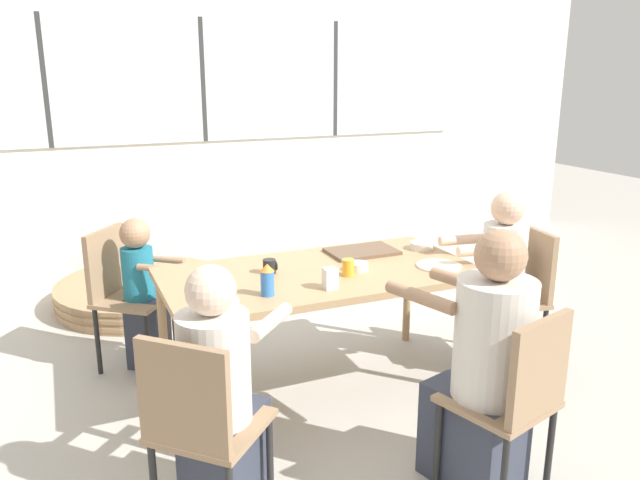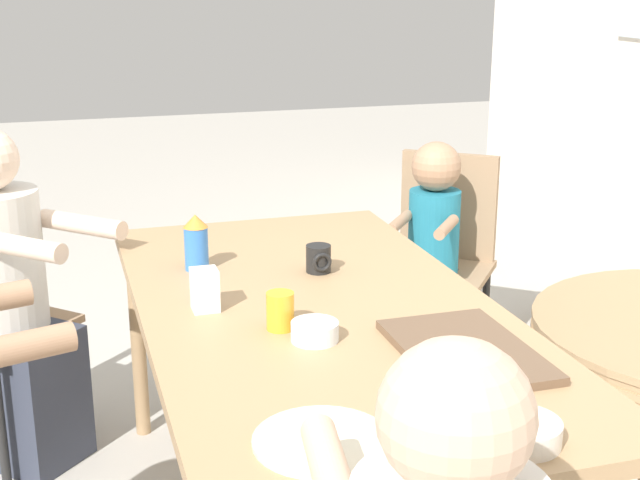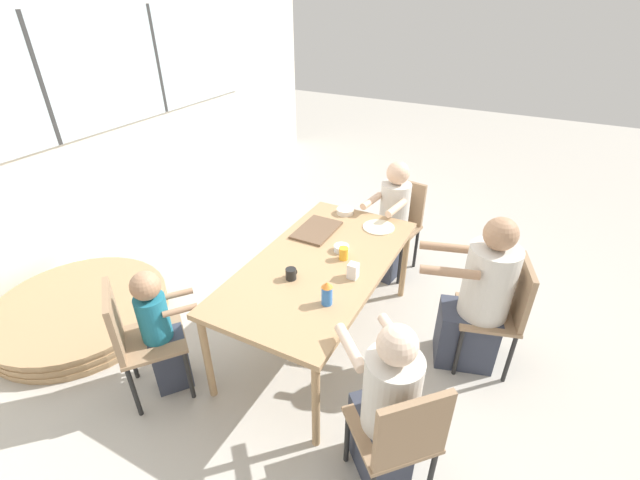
# 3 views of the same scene
# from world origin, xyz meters

# --- Properties ---
(ground_plane) EXTENTS (16.00, 16.00, 0.00)m
(ground_plane) POSITION_xyz_m (0.00, 0.00, 0.00)
(ground_plane) COLOR #B2ADA3
(wall_back_with_windows) EXTENTS (8.40, 0.08, 2.80)m
(wall_back_with_windows) POSITION_xyz_m (0.00, 2.68, 1.42)
(wall_back_with_windows) COLOR silver
(wall_back_with_windows) RESTS_ON ground_plane
(dining_table) EXTENTS (1.74, 0.90, 0.73)m
(dining_table) POSITION_xyz_m (0.00, 0.00, 0.67)
(dining_table) COLOR tan
(dining_table) RESTS_ON ground_plane
(chair_for_woman_green_shirt) EXTENTS (0.57, 0.57, 0.88)m
(chair_for_woman_green_shirt) POSITION_xyz_m (-0.90, -0.91, 0.53)
(chair_for_woman_green_shirt) COLOR #937556
(chair_for_woman_green_shirt) RESTS_ON ground_plane
(chair_for_man_blue_shirt) EXTENTS (0.45, 0.45, 0.88)m
(chair_for_man_blue_shirt) POSITION_xyz_m (1.27, -0.19, 0.53)
(chair_for_man_blue_shirt) COLOR #937556
(chair_for_man_blue_shirt) RESTS_ON ground_plane
(chair_for_man_teal_shirt) EXTENTS (0.50, 0.50, 0.88)m
(chair_for_man_teal_shirt) POSITION_xyz_m (0.36, -1.23, 0.53)
(chair_for_man_teal_shirt) COLOR #937556
(chair_for_man_teal_shirt) RESTS_ON ground_plane
(chair_for_toddler) EXTENTS (0.56, 0.56, 0.88)m
(chair_for_toddler) POSITION_xyz_m (-1.00, 0.80, 0.53)
(chair_for_toddler) COLOR #937556
(chair_for_toddler) RESTS_ON ground_plane
(person_woman_green_shirt) EXTENTS (0.57, 0.57, 1.10)m
(person_woman_green_shirt) POSITION_xyz_m (-0.79, -0.80, 0.50)
(person_woman_green_shirt) COLOR #333847
(person_woman_green_shirt) RESTS_ON ground_plane
(person_man_blue_shirt) EXTENTS (0.52, 0.34, 1.13)m
(person_man_blue_shirt) POSITION_xyz_m (1.11, -0.17, 0.52)
(person_man_blue_shirt) COLOR #333847
(person_man_blue_shirt) RESTS_ON ground_plane
(person_man_teal_shirt) EXTENTS (0.49, 0.67, 1.20)m
(person_man_teal_shirt) POSITION_xyz_m (0.31, -1.07, 0.54)
(person_man_teal_shirt) COLOR #333847
(person_man_teal_shirt) RESTS_ON ground_plane
(person_toddler) EXTENTS (0.39, 0.37, 0.96)m
(person_toddler) POSITION_xyz_m (-0.88, 0.71, 0.47)
(person_toddler) COLOR #333847
(person_toddler) RESTS_ON ground_plane
(food_tray_dark) EXTENTS (0.41, 0.28, 0.02)m
(food_tray_dark) POSITION_xyz_m (0.38, 0.23, 0.74)
(food_tray_dark) COLOR brown
(food_tray_dark) RESTS_ON dining_table
(coffee_mug) EXTENTS (0.08, 0.07, 0.08)m
(coffee_mug) POSITION_xyz_m (-0.27, 0.08, 0.77)
(coffee_mug) COLOR black
(coffee_mug) RESTS_ON dining_table
(sippy_cup) EXTENTS (0.07, 0.07, 0.16)m
(sippy_cup) POSITION_xyz_m (-0.39, -0.25, 0.81)
(sippy_cup) COLOR blue
(sippy_cup) RESTS_ON dining_table
(juice_glass) EXTENTS (0.07, 0.07, 0.09)m
(juice_glass) POSITION_xyz_m (0.11, -0.13, 0.78)
(juice_glass) COLOR gold
(juice_glass) RESTS_ON dining_table
(milk_carton_small) EXTENTS (0.07, 0.07, 0.11)m
(milk_carton_small) POSITION_xyz_m (-0.07, -0.28, 0.78)
(milk_carton_small) COLOR silver
(milk_carton_small) RESTS_ON dining_table
(bowl_white_shallow) EXTENTS (0.15, 0.15, 0.04)m
(bowl_white_shallow) POSITION_xyz_m (0.76, 0.15, 0.75)
(bowl_white_shallow) COLOR silver
(bowl_white_shallow) RESTS_ON dining_table
(bowl_cereal) EXTENTS (0.11, 0.11, 0.05)m
(bowl_cereal) POSITION_xyz_m (0.20, -0.07, 0.75)
(bowl_cereal) COLOR silver
(bowl_cereal) RESTS_ON dining_table
(plate_tortillas) EXTENTS (0.26, 0.26, 0.01)m
(plate_tortillas) POSITION_xyz_m (0.66, -0.20, 0.73)
(plate_tortillas) COLOR beige
(plate_tortillas) RESTS_ON dining_table
(folded_table_stack) EXTENTS (1.38, 1.38, 0.18)m
(folded_table_stack) POSITION_xyz_m (-0.73, 1.86, 0.09)
(folded_table_stack) COLOR tan
(folded_table_stack) RESTS_ON ground_plane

